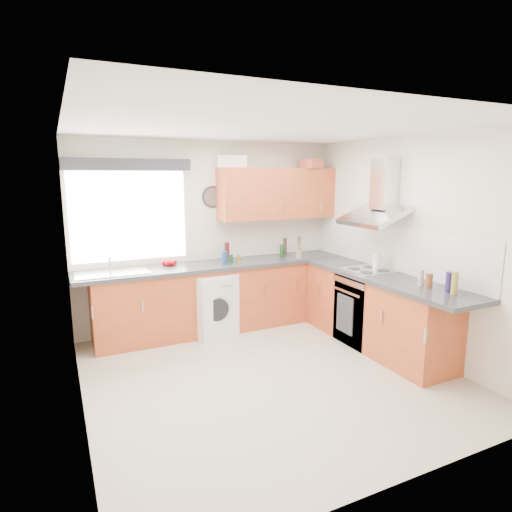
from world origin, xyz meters
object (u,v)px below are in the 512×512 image
extractor_hood (378,199)px  upper_cabinets (277,193)px  washing_machine (210,304)px  oven (366,309)px

extractor_hood → upper_cabinets: 1.48m
upper_cabinets → washing_machine: size_ratio=2.11×
extractor_hood → oven: bearing=180.0°
extractor_hood → washing_machine: 2.48m
oven → extractor_hood: 1.35m
oven → washing_machine: oven is taller
extractor_hood → washing_machine: size_ratio=0.97×
extractor_hood → washing_machine: extractor_hood is taller
washing_machine → extractor_hood: bearing=-46.5°
upper_cabinets → washing_machine: (-1.10, -0.23, -1.40)m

